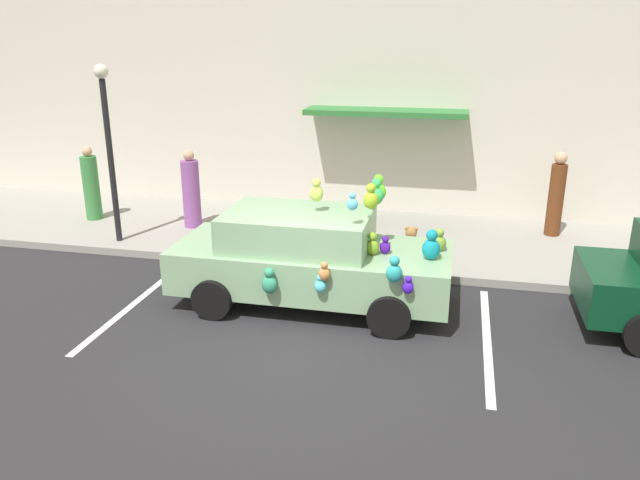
{
  "coord_description": "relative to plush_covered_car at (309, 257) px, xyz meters",
  "views": [
    {
      "loc": [
        1.98,
        -7.34,
        4.23
      ],
      "look_at": [
        -0.21,
        2.28,
        0.9
      ],
      "focal_mm": 34.52,
      "sensor_mm": 36.0,
      "label": 1
    }
  ],
  "objects": [
    {
      "name": "street_lamp_post",
      "position": [
        -4.5,
        1.83,
        1.53
      ],
      "size": [
        0.28,
        0.28,
        3.53
      ],
      "color": "black",
      "rests_on": "sidewalk"
    },
    {
      "name": "parking_stripe_front",
      "position": [
        2.82,
        -0.67,
        -0.8
      ],
      "size": [
        0.12,
        3.6,
        0.01
      ],
      "primitive_type": "cube",
      "color": "silver",
      "rests_on": "ground"
    },
    {
      "name": "plush_covered_car",
      "position": [
        0.0,
        0.0,
        0.0
      ],
      "size": [
        4.42,
        2.08,
        2.1
      ],
      "color": "#84AE82",
      "rests_on": "ground"
    },
    {
      "name": "pedestrian_by_lamp",
      "position": [
        -5.88,
        3.13,
        0.12
      ],
      "size": [
        0.36,
        0.36,
        1.67
      ],
      "color": "#3A8241",
      "rests_on": "sidewalk"
    },
    {
      "name": "parking_stripe_rear",
      "position": [
        -2.81,
        -0.67,
        -0.8
      ],
      "size": [
        0.12,
        3.6,
        0.01
      ],
      "primitive_type": "cube",
      "color": "silver",
      "rests_on": "ground"
    },
    {
      "name": "ground_plane",
      "position": [
        0.25,
        -1.67,
        -0.81
      ],
      "size": [
        60.0,
        60.0,
        0.0
      ],
      "primitive_type": "plane",
      "color": "#262628"
    },
    {
      "name": "pedestrian_near_shopfront",
      "position": [
        4.28,
        4.22,
        0.19
      ],
      "size": [
        0.32,
        0.32,
        1.78
      ],
      "color": "#613117",
      "rests_on": "sidewalk"
    },
    {
      "name": "pedestrian_walking_past",
      "position": [
        -3.41,
        3.09,
        0.13
      ],
      "size": [
        0.38,
        0.38,
        1.71
      ],
      "color": "#8C4E99",
      "rests_on": "sidewalk"
    },
    {
      "name": "teddy_bear_on_sidewalk",
      "position": [
        1.46,
        2.19,
        -0.38
      ],
      "size": [
        0.32,
        0.26,
        0.6
      ],
      "color": "#9E723D",
      "rests_on": "sidewalk"
    },
    {
      "name": "storefront_building",
      "position": [
        0.25,
        5.47,
        2.39
      ],
      "size": [
        24.0,
        1.25,
        6.4
      ],
      "color": "beige",
      "rests_on": "ground"
    },
    {
      "name": "sidewalk",
      "position": [
        0.25,
        3.33,
        -0.73
      ],
      "size": [
        24.0,
        4.0,
        0.15
      ],
      "primitive_type": "cube",
      "color": "gray",
      "rests_on": "ground"
    }
  ]
}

